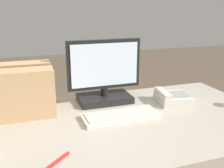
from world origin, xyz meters
The scene contains 5 objects.
monitor centered at (0.08, 0.29, 0.89)m, with size 0.45×0.20×0.38m.
keyboard centered at (0.09, 0.03, 0.75)m, with size 0.41×0.17×0.03m.
desk_phone centered at (0.46, 0.14, 0.76)m, with size 0.21×0.21×0.08m.
cardboard_box centered at (-0.39, 0.29, 0.86)m, with size 0.31×0.30×0.26m.
pen_marker centered at (-0.28, -0.28, 0.74)m, with size 0.11×0.10×0.01m.
Camera 1 is at (-0.36, -1.16, 1.31)m, focal length 42.00 mm.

